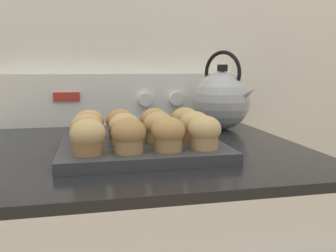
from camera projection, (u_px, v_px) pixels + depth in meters
wall_back at (119, 27)px, 1.16m from camera, size 8.00×0.05×2.40m
control_panel at (123, 99)px, 1.14m from camera, size 0.76×0.07×0.16m
muffin_pan at (143, 148)px, 0.75m from camera, size 0.34×0.27×0.02m
muffin_r0_c0 at (88, 137)px, 0.65m from camera, size 0.07×0.07×0.07m
muffin_r0_c1 at (129, 136)px, 0.67m from camera, size 0.07×0.07×0.07m
muffin_r0_c2 at (168, 134)px, 0.68m from camera, size 0.07×0.07×0.07m
muffin_r0_c3 at (204, 132)px, 0.70m from camera, size 0.07×0.07×0.07m
muffin_r1_c0 at (87, 130)px, 0.72m from camera, size 0.07×0.07×0.07m
muffin_r1_c1 at (125, 129)px, 0.74m from camera, size 0.07×0.07×0.07m
muffin_r1_c2 at (159, 127)px, 0.76m from camera, size 0.07×0.07×0.07m
muffin_r1_c3 at (195, 126)px, 0.77m from camera, size 0.07×0.07×0.07m
muffin_r2_c0 at (89, 124)px, 0.80m from camera, size 0.07×0.07×0.07m
muffin_r2_c1 at (120, 123)px, 0.81m from camera, size 0.07×0.07×0.07m
muffin_r2_c2 at (154, 122)px, 0.83m from camera, size 0.07×0.07×0.07m
muffin_r2_c3 at (185, 121)px, 0.84m from camera, size 0.07×0.07×0.07m
tea_kettle at (222, 99)px, 1.04m from camera, size 0.17×0.20×0.23m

